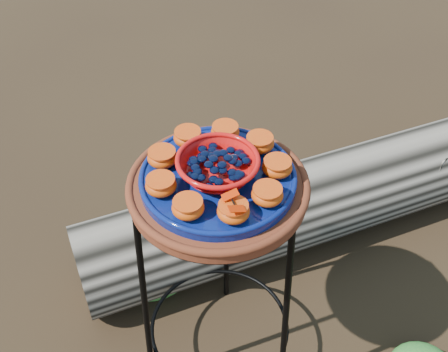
# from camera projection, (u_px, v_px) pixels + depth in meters

# --- Properties ---
(ground) EXTENTS (60.00, 60.00, 0.00)m
(ground) POSITION_uv_depth(u_px,v_px,m) (220.00, 352.00, 1.75)
(ground) COLOR #302314
(plant_stand) EXTENTS (0.44, 0.44, 0.70)m
(plant_stand) POSITION_uv_depth(u_px,v_px,m) (219.00, 285.00, 1.51)
(plant_stand) COLOR black
(plant_stand) RESTS_ON ground
(terracotta_saucer) EXTENTS (0.40, 0.40, 0.03)m
(terracotta_saucer) POSITION_uv_depth(u_px,v_px,m) (218.00, 188.00, 1.26)
(terracotta_saucer) COLOR #612E15
(terracotta_saucer) RESTS_ON plant_stand
(cobalt_plate) EXTENTS (0.35, 0.35, 0.02)m
(cobalt_plate) POSITION_uv_depth(u_px,v_px,m) (218.00, 179.00, 1.24)
(cobalt_plate) COLOR #081446
(cobalt_plate) RESTS_ON terracotta_saucer
(red_bowl) EXTENTS (0.17, 0.17, 0.05)m
(red_bowl) POSITION_uv_depth(u_px,v_px,m) (218.00, 167.00, 1.22)
(red_bowl) COLOR red
(red_bowl) RESTS_ON cobalt_plate
(glass_gems) EXTENTS (0.13, 0.13, 0.02)m
(glass_gems) POSITION_uv_depth(u_px,v_px,m) (218.00, 155.00, 1.19)
(glass_gems) COLOR black
(glass_gems) RESTS_ON red_bowl
(orange_half_0) EXTENTS (0.07, 0.07, 0.04)m
(orange_half_0) POSITION_uv_depth(u_px,v_px,m) (233.00, 211.00, 1.13)
(orange_half_0) COLOR red
(orange_half_0) RESTS_ON cobalt_plate
(orange_half_1) EXTENTS (0.07, 0.07, 0.04)m
(orange_half_1) POSITION_uv_depth(u_px,v_px,m) (267.00, 195.00, 1.16)
(orange_half_1) COLOR red
(orange_half_1) RESTS_ON cobalt_plate
(orange_half_2) EXTENTS (0.07, 0.07, 0.04)m
(orange_half_2) POSITION_uv_depth(u_px,v_px,m) (277.00, 167.00, 1.23)
(orange_half_2) COLOR red
(orange_half_2) RESTS_ON cobalt_plate
(orange_half_3) EXTENTS (0.07, 0.07, 0.04)m
(orange_half_3) POSITION_uv_depth(u_px,v_px,m) (260.00, 143.00, 1.29)
(orange_half_3) COLOR red
(orange_half_3) RESTS_ON cobalt_plate
(orange_half_4) EXTENTS (0.07, 0.07, 0.04)m
(orange_half_4) POSITION_uv_depth(u_px,v_px,m) (225.00, 132.00, 1.32)
(orange_half_4) COLOR red
(orange_half_4) RESTS_ON cobalt_plate
(orange_half_5) EXTENTS (0.07, 0.07, 0.04)m
(orange_half_5) POSITION_uv_depth(u_px,v_px,m) (188.00, 137.00, 1.30)
(orange_half_5) COLOR red
(orange_half_5) RESTS_ON cobalt_plate
(orange_half_6) EXTENTS (0.07, 0.07, 0.04)m
(orange_half_6) POSITION_uv_depth(u_px,v_px,m) (162.00, 157.00, 1.25)
(orange_half_6) COLOR red
(orange_half_6) RESTS_ON cobalt_plate
(orange_half_7) EXTENTS (0.07, 0.07, 0.04)m
(orange_half_7) POSITION_uv_depth(u_px,v_px,m) (161.00, 185.00, 1.18)
(orange_half_7) COLOR red
(orange_half_7) RESTS_ON cobalt_plate
(orange_half_8) EXTENTS (0.07, 0.07, 0.04)m
(orange_half_8) POSITION_uv_depth(u_px,v_px,m) (188.00, 208.00, 1.14)
(orange_half_8) COLOR red
(orange_half_8) RESTS_ON cobalt_plate
(butterfly) EXTENTS (0.09, 0.07, 0.01)m
(butterfly) POSITION_uv_depth(u_px,v_px,m) (233.00, 203.00, 1.11)
(butterfly) COLOR #C12300
(butterfly) RESTS_ON orange_half_0
(driftwood_log) EXTENTS (1.66, 1.16, 0.31)m
(driftwood_log) POSITION_uv_depth(u_px,v_px,m) (308.00, 202.00, 2.01)
(driftwood_log) COLOR black
(driftwood_log) RESTS_ON ground
(foliage_left) EXTENTS (0.29, 0.29, 0.14)m
(foliage_left) POSITION_uv_depth(u_px,v_px,m) (151.00, 263.00, 1.91)
(foliage_left) COLOR #236329
(foliage_left) RESTS_ON ground
(foliage_back) EXTENTS (0.34, 0.34, 0.17)m
(foliage_back) POSITION_uv_depth(u_px,v_px,m) (214.00, 201.00, 2.11)
(foliage_back) COLOR #236329
(foliage_back) RESTS_ON ground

